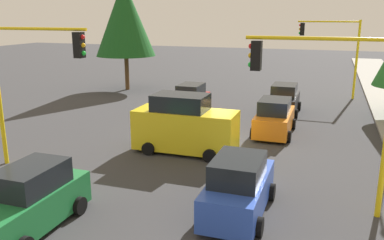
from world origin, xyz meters
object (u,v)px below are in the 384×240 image
(traffic_signal_near_right, at_px, (30,70))
(delivery_van_yellow, at_px, (185,126))
(car_green, at_px, (30,201))
(car_blue, at_px, (239,188))
(tree_opposite_side, at_px, (125,18))
(traffic_signal_near_left, at_px, (330,89))
(traffic_signal_far_left, at_px, (334,43))
(car_black, at_px, (284,100))
(car_orange, at_px, (274,118))
(car_red, at_px, (190,101))

(traffic_signal_near_right, height_order, delivery_van_yellow, traffic_signal_near_right)
(car_green, relative_size, car_blue, 1.01)
(tree_opposite_side, height_order, car_green, tree_opposite_side)
(traffic_signal_near_left, relative_size, car_blue, 1.40)
(traffic_signal_near_right, bearing_deg, traffic_signal_far_left, 150.14)
(traffic_signal_far_left, height_order, car_black, traffic_signal_far_left)
(car_orange, bearing_deg, car_red, -115.69)
(car_red, bearing_deg, delivery_van_yellow, 17.26)
(tree_opposite_side, distance_m, car_green, 24.34)
(traffic_signal_far_left, relative_size, car_green, 1.44)
(car_red, bearing_deg, traffic_signal_far_left, 135.89)
(traffic_signal_near_right, bearing_deg, car_red, 165.32)
(car_red, relative_size, car_orange, 0.93)
(traffic_signal_near_left, bearing_deg, delivery_van_yellow, -122.41)
(traffic_signal_near_right, relative_size, car_red, 1.56)
(traffic_signal_far_left, relative_size, tree_opposite_side, 0.65)
(traffic_signal_near_right, bearing_deg, delivery_van_yellow, 127.82)
(traffic_signal_near_left, distance_m, car_black, 14.03)
(traffic_signal_far_left, height_order, tree_opposite_side, tree_opposite_side)
(tree_opposite_side, distance_m, car_blue, 24.43)
(traffic_signal_near_left, bearing_deg, car_red, -142.64)
(tree_opposite_side, bearing_deg, car_blue, 36.38)
(car_black, height_order, car_green, same)
(traffic_signal_near_right, xyz_separation_m, car_green, (4.25, 3.17, -3.31))
(car_blue, bearing_deg, car_green, -62.24)
(car_green, bearing_deg, tree_opposite_side, -159.24)
(traffic_signal_far_left, distance_m, delivery_van_yellow, 17.46)
(tree_opposite_side, height_order, car_red, tree_opposite_side)
(traffic_signal_far_left, distance_m, traffic_signal_near_left, 20.00)
(traffic_signal_near_right, distance_m, car_black, 16.30)
(car_green, bearing_deg, traffic_signal_near_right, -143.23)
(traffic_signal_near_right, relative_size, traffic_signal_near_left, 1.03)
(traffic_signal_far_left, relative_size, traffic_signal_near_left, 1.03)
(traffic_signal_near_right, bearing_deg, car_blue, 82.16)
(traffic_signal_near_right, distance_m, car_blue, 9.58)
(traffic_signal_far_left, relative_size, car_orange, 1.45)
(traffic_signal_near_left, relative_size, car_green, 1.40)
(traffic_signal_far_left, xyz_separation_m, delivery_van_yellow, (16.00, -6.33, -2.93))
(delivery_van_yellow, relative_size, car_red, 1.26)
(tree_opposite_side, height_order, car_black, tree_opposite_side)
(car_black, xyz_separation_m, car_green, (17.63, -5.52, -0.00))
(traffic_signal_near_left, height_order, car_black, traffic_signal_near_left)
(car_red, bearing_deg, tree_opposite_side, -129.84)
(traffic_signal_near_left, bearing_deg, car_orange, -162.11)
(traffic_signal_near_right, bearing_deg, car_orange, 133.71)
(car_black, relative_size, car_blue, 0.96)
(traffic_signal_near_left, xyz_separation_m, tree_opposite_side, (-18.00, -16.71, 1.97))
(traffic_signal_far_left, distance_m, car_red, 12.74)
(car_green, bearing_deg, traffic_signal_far_left, 161.08)
(traffic_signal_near_right, relative_size, tree_opposite_side, 0.65)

